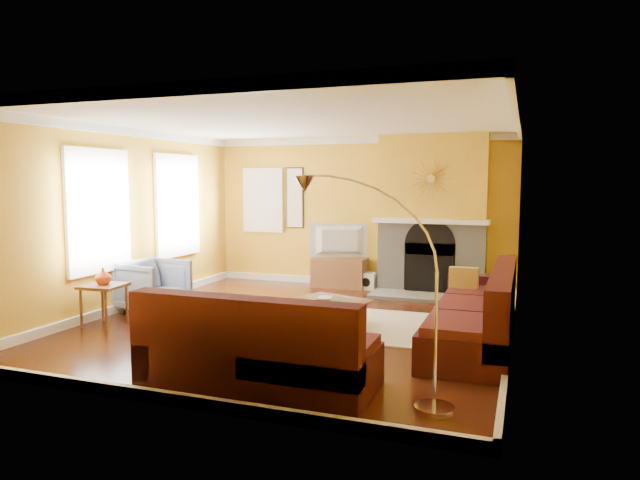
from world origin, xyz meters
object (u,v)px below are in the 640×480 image
at_px(armchair, 153,286).
at_px(arc_lamp, 373,293).
at_px(sectional_sofa, 361,308).
at_px(coffee_table, 326,314).
at_px(side_table, 104,305).
at_px(media_console, 339,273).

relative_size(armchair, arc_lamp, 0.43).
distance_m(sectional_sofa, coffee_table, 0.95).
distance_m(sectional_sofa, arc_lamp, 1.80).
distance_m(armchair, side_table, 0.94).
distance_m(media_console, side_table, 4.24).
height_order(coffee_table, arc_lamp, arc_lamp).
bearing_deg(media_console, side_table, -119.27).
distance_m(sectional_sofa, media_console, 3.73).
distance_m(coffee_table, side_table, 2.94).
xyz_separation_m(sectional_sofa, arc_lamp, (0.57, -1.63, 0.53)).
relative_size(media_console, side_table, 1.75).
bearing_deg(side_table, media_console, 60.73).
height_order(sectional_sofa, side_table, sectional_sofa).
xyz_separation_m(coffee_table, side_table, (-2.80, -0.88, 0.09)).
distance_m(coffee_table, media_console, 2.91).
bearing_deg(arc_lamp, media_console, 110.97).
bearing_deg(arc_lamp, sectional_sofa, 109.32).
bearing_deg(media_console, coffee_table, -75.50).
xyz_separation_m(coffee_table, media_console, (-0.73, 2.82, 0.08)).
bearing_deg(arc_lamp, coffee_table, 118.28).
height_order(coffee_table, side_table, side_table).
bearing_deg(armchair, side_table, -177.19).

